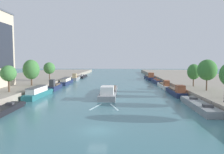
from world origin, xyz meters
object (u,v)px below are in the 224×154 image
object	(u,v)px
moored_boat_right_gap_after	(149,77)
moored_boat_right_far	(164,85)
moored_boat_left_midway	(3,110)
barge_midriver	(109,92)
moored_boat_right_near	(176,91)
tree_left_far	(31,70)
moored_boat_right_lone	(156,81)
moored_boat_left_gap_after	(76,78)
tree_left_third	(8,73)
tree_right_second	(194,72)
moored_boat_left_lone	(82,76)
moored_boat_right_upstream	(199,105)
moored_boat_left_second	(66,81)
moored_boat_left_near	(55,86)
tree_right_end_of_row	(207,70)
tree_left_end_of_row	(49,68)
moored_boat_left_far	(38,93)

from	to	relation	value
moored_boat_right_gap_after	moored_boat_right_far	bearing A→B (deg)	-89.24
moored_boat_left_midway	barge_midriver	bearing A→B (deg)	48.68
moored_boat_right_near	tree_left_far	world-z (taller)	tree_left_far
barge_midriver	moored_boat_right_lone	world-z (taller)	barge_midriver
moored_boat_left_gap_after	moored_boat_right_near	world-z (taller)	moored_boat_left_gap_after
tree_left_third	tree_right_second	size ratio (longest dim) A/B	0.98
moored_boat_right_near	moored_boat_left_midway	bearing A→B (deg)	-149.01
moored_boat_left_lone	moored_boat_right_upstream	size ratio (longest dim) A/B	1.02
moored_boat_right_far	tree_right_second	distance (m)	12.79
moored_boat_right_near	tree_right_second	distance (m)	8.35
tree_left_third	barge_midriver	bearing A→B (deg)	17.41
moored_boat_right_near	tree_left_far	xyz separation A→B (m)	(-40.23, 3.94, 5.52)
barge_midriver	tree_left_far	xyz separation A→B (m)	(-22.60, 5.32, 5.46)
tree_right_second	moored_boat_right_far	bearing A→B (deg)	120.91
moored_boat_left_second	moored_boat_left_gap_after	size ratio (longest dim) A/B	1.14
moored_boat_right_far	moored_boat_right_gap_after	world-z (taller)	moored_boat_right_gap_after
moored_boat_right_far	moored_boat_left_near	bearing A→B (deg)	-171.27
barge_midriver	tree_right_end_of_row	bearing A→B (deg)	-7.49
moored_boat_right_gap_after	tree_left_end_of_row	bearing A→B (deg)	-146.68
moored_boat_left_midway	moored_boat_right_far	xyz separation A→B (m)	(34.36, 34.67, 0.36)
moored_boat_left_midway	tree_left_end_of_row	world-z (taller)	tree_left_end_of_row
moored_boat_left_second	moored_boat_right_gap_after	size ratio (longest dim) A/B	0.94
moored_boat_right_near	moored_boat_left_far	bearing A→B (deg)	-172.34
moored_boat_left_far	moored_boat_left_second	world-z (taller)	moored_boat_left_far
tree_left_far	tree_right_end_of_row	world-z (taller)	tree_right_end_of_row
tree_left_third	moored_boat_right_far	bearing A→B (deg)	29.18
moored_boat_left_near	tree_right_second	distance (m)	41.03
moored_boat_left_far	tree_right_end_of_row	size ratio (longest dim) A/B	1.86
moored_boat_left_near	moored_boat_right_gap_after	world-z (taller)	moored_boat_right_gap_after
moored_boat_left_second	moored_boat_right_near	bearing A→B (deg)	-34.08
moored_boat_left_near	tree_left_end_of_row	distance (m)	13.19
moored_boat_left_second	moored_boat_left_midway	bearing A→B (deg)	-89.28
moored_boat_right_lone	tree_right_end_of_row	bearing A→B (deg)	-79.60
tree_right_end_of_row	tree_left_third	bearing A→B (deg)	-175.07
tree_right_end_of_row	tree_right_second	distance (m)	8.21
moored_boat_left_lone	tree_left_end_of_row	xyz separation A→B (m)	(-5.33, -36.37, 5.70)
moored_boat_left_second	tree_left_end_of_row	world-z (taller)	tree_left_end_of_row
moored_boat_left_midway	tree_left_third	size ratio (longest dim) A/B	2.14
moored_boat_left_lone	moored_boat_left_second	bearing A→B (deg)	-90.94
moored_boat_right_near	moored_boat_right_far	distance (m)	13.78
moored_boat_left_second	tree_left_far	distance (m)	21.27
moored_boat_right_near	moored_boat_left_gap_after	bearing A→B (deg)	131.03
moored_boat_right_far	tree_left_end_of_row	size ratio (longest dim) A/B	1.94
moored_boat_left_midway	moored_boat_left_near	size ratio (longest dim) A/B	1.21
barge_midriver	tree_left_third	xyz separation A→B (m)	(-22.65, -7.10, 5.10)
moored_boat_right_far	moored_boat_right_gap_after	bearing A→B (deg)	90.76
barge_midriver	moored_boat_right_far	size ratio (longest dim) A/B	1.73
moored_boat_right_gap_after	barge_midriver	bearing A→B (deg)	-109.81
barge_midriver	moored_boat_right_far	bearing A→B (deg)	41.37
moored_boat_left_second	tree_right_second	distance (m)	45.97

